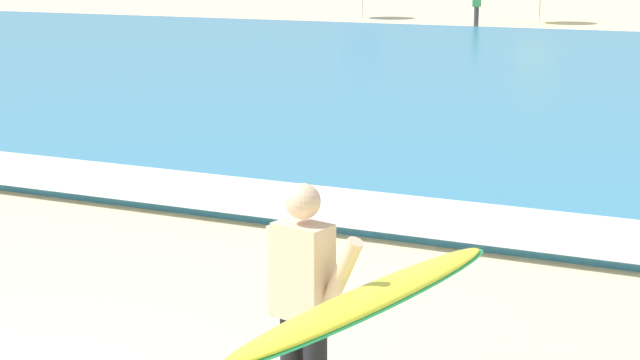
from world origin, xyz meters
TOP-DOWN VIEW (x-y plane):
  - sea at (0.00, 19.46)m, footprint 120.00×28.00m
  - surf_foam at (0.00, 6.06)m, footprint 120.00×1.60m
  - surfer_with_board at (2.48, 1.00)m, footprint 1.24×2.65m
  - beachgoer_near_row_left at (-5.59, 34.60)m, footprint 0.32×0.20m

SIDE VIEW (x-z plane):
  - sea at x=0.00m, z-range 0.00..0.14m
  - surf_foam at x=0.00m, z-range 0.14..0.15m
  - beachgoer_near_row_left at x=-5.59m, z-range 0.05..1.63m
  - surfer_with_board at x=2.48m, z-range 0.17..1.90m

